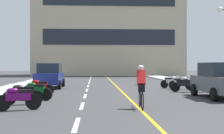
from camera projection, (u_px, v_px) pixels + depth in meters
The scene contains 26 objects.
ground_plane at pixel (114, 87), 23.84m from camera, with size 140.00×140.00×0.00m, color #38383A.
curb_left at pixel (28, 84), 26.43m from camera, with size 2.40×72.00×0.12m, color #A8A8A3.
curb_right at pixel (193, 83), 27.24m from camera, with size 2.40×72.00×0.12m, color #A8A8A3.
lane_dash_1 at pixel (76, 124), 8.75m from camera, with size 0.14×2.20×0.01m, color silver.
lane_dash_2 at pixel (82, 106), 12.74m from camera, with size 0.14×2.20×0.01m, color silver.
lane_dash_3 at pixel (85, 96), 16.73m from camera, with size 0.14×2.20×0.01m, color silver.
lane_dash_4 at pixel (87, 90), 20.73m from camera, with size 0.14×2.20×0.01m, color silver.
lane_dash_5 at pixel (88, 86), 24.72m from camera, with size 0.14×2.20×0.01m, color silver.
lane_dash_6 at pixel (89, 83), 28.72m from camera, with size 0.14×2.20×0.01m, color silver.
lane_dash_7 at pixel (90, 81), 32.71m from camera, with size 0.14×2.20×0.01m, color silver.
lane_dash_8 at pixel (90, 79), 36.70m from camera, with size 0.14×2.20×0.01m, color silver.
lane_dash_9 at pixel (91, 78), 40.70m from camera, with size 0.14×2.20×0.01m, color silver.
lane_dash_10 at pixel (91, 77), 44.69m from camera, with size 0.14×2.20×0.01m, color silver.
lane_dash_11 at pixel (91, 76), 48.68m from camera, with size 0.14×2.20×0.01m, color silver.
centre_line_yellow at pixel (114, 84), 26.85m from camera, with size 0.12×66.00×0.01m, color gold.
office_building at pixel (108, 16), 52.55m from camera, with size 24.45×9.67×20.20m.
parked_car_near at pixel (220, 80), 15.74m from camera, with size 1.96×4.22×1.82m.
parked_car_mid at pixel (50, 76), 22.74m from camera, with size 1.94×4.21×1.82m.
motorcycle_3 at pixel (18, 98), 11.42m from camera, with size 1.66×0.75×0.92m.
motorcycle_4 at pixel (23, 94), 13.10m from camera, with size 1.68×0.64×0.92m.
motorcycle_5 at pixel (35, 90), 14.71m from camera, with size 1.68×0.65×0.92m.
motorcycle_6 at pixel (39, 87), 17.27m from camera, with size 1.70×0.60×0.92m.
motorcycle_7 at pixel (184, 84), 19.29m from camera, with size 1.70×0.60×0.92m.
motorcycle_8 at pixel (181, 83), 21.14m from camera, with size 1.63×0.81×0.92m.
motorcycle_9 at pixel (171, 82), 22.67m from camera, with size 1.66×0.72×0.92m.
cyclist_rider at pixel (141, 86), 12.03m from camera, with size 0.42×1.77×1.71m.
Camera 1 is at (-1.48, -2.78, 1.69)m, focal length 49.36 mm.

